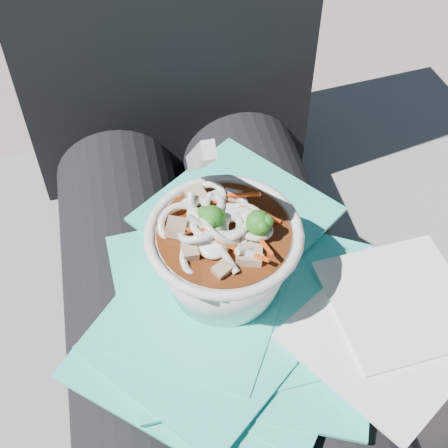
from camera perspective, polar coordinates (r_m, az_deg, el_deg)
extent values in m
cube|color=slate|center=(1.02, -2.47, -10.60)|extent=(1.05, 0.61, 0.48)
cylinder|color=black|center=(0.67, -7.93, -9.35)|extent=(0.15, 0.48, 0.15)
cylinder|color=black|center=(0.68, 5.65, -6.99)|extent=(0.15, 0.48, 0.15)
cube|color=#31CDBE|center=(0.59, 7.16, -7.35)|extent=(0.20, 0.22, 0.00)
cube|color=#31CDBE|center=(0.64, 0.10, -0.13)|extent=(0.17, 0.17, 0.00)
cube|color=#31CDBE|center=(0.56, -1.26, -10.91)|extent=(0.28, 0.28, 0.00)
cube|color=#31CDBE|center=(0.57, 4.29, -8.81)|extent=(0.25, 0.25, 0.00)
cube|color=#31CDBE|center=(0.55, 3.93, -11.74)|extent=(0.19, 0.19, 0.00)
cube|color=#31CDBE|center=(0.55, 6.79, -12.21)|extent=(0.16, 0.16, 0.00)
cube|color=#31CDBE|center=(0.58, 1.51, -7.02)|extent=(0.18, 0.21, 0.00)
cube|color=#31CDBE|center=(0.57, -1.05, -7.10)|extent=(0.18, 0.21, 0.00)
cube|color=#31CDBE|center=(0.64, 1.14, 0.89)|extent=(0.23, 0.23, 0.00)
cube|color=#31CDBE|center=(0.56, -0.95, -9.16)|extent=(0.25, 0.24, 0.00)
cube|color=#31CDBE|center=(0.57, -1.87, -7.53)|extent=(0.19, 0.19, 0.00)
cube|color=white|center=(0.56, 14.48, -9.99)|extent=(0.19, 0.19, 0.00)
cube|color=white|center=(0.58, 15.78, -6.74)|extent=(0.13, 0.13, 0.00)
torus|color=silver|center=(0.52, 0.00, -0.85)|extent=(0.14, 0.14, 0.01)
cylinder|color=#4A1E0A|center=(0.52, 0.00, -1.06)|extent=(0.11, 0.11, 0.01)
torus|color=silver|center=(0.52, 2.81, -0.43)|extent=(0.04, 0.04, 0.02)
torus|color=silver|center=(0.52, 0.49, -0.32)|extent=(0.04, 0.04, 0.03)
torus|color=silver|center=(0.52, 1.66, -0.28)|extent=(0.04, 0.04, 0.02)
torus|color=silver|center=(0.52, 1.58, -0.16)|extent=(0.06, 0.05, 0.02)
torus|color=silver|center=(0.53, -1.58, 1.60)|extent=(0.04, 0.04, 0.02)
torus|color=silver|center=(0.53, -3.10, 0.89)|extent=(0.04, 0.04, 0.03)
torus|color=silver|center=(0.52, -3.87, -0.18)|extent=(0.05, 0.05, 0.03)
torus|color=silver|center=(0.52, 0.06, -0.77)|extent=(0.04, 0.04, 0.02)
torus|color=silver|center=(0.51, -0.21, -0.28)|extent=(0.05, 0.06, 0.04)
torus|color=silver|center=(0.52, -0.88, -0.58)|extent=(0.05, 0.05, 0.03)
torus|color=silver|center=(0.54, -1.48, 2.26)|extent=(0.05, 0.05, 0.02)
torus|color=silver|center=(0.53, 0.18, 1.76)|extent=(0.04, 0.04, 0.01)
torus|color=silver|center=(0.51, -0.02, -0.01)|extent=(0.03, 0.04, 0.02)
torus|color=silver|center=(0.51, -2.21, -0.77)|extent=(0.05, 0.05, 0.03)
torus|color=silver|center=(0.51, 0.20, -0.11)|extent=(0.06, 0.06, 0.02)
torus|color=silver|center=(0.50, -1.76, -3.18)|extent=(0.06, 0.06, 0.03)
torus|color=silver|center=(0.51, 2.92, -1.65)|extent=(0.04, 0.03, 0.03)
cylinder|color=silver|center=(0.53, -3.08, 1.11)|extent=(0.01, 0.03, 0.02)
cylinder|color=silver|center=(0.52, -2.21, -0.11)|extent=(0.02, 0.02, 0.02)
cylinder|color=silver|center=(0.51, 2.20, -0.91)|extent=(0.03, 0.01, 0.01)
cylinder|color=silver|center=(0.50, 2.35, -2.72)|extent=(0.02, 0.02, 0.01)
cylinder|color=silver|center=(0.53, -0.42, 2.19)|extent=(0.02, 0.01, 0.02)
cylinder|color=silver|center=(0.49, 0.40, -3.33)|extent=(0.02, 0.03, 0.01)
cylinder|color=silver|center=(0.50, 2.19, -2.34)|extent=(0.02, 0.02, 0.02)
cylinder|color=#74A34F|center=(0.51, 3.10, -0.78)|extent=(0.01, 0.01, 0.01)
sphere|color=#185F15|center=(0.50, 3.16, 0.08)|extent=(0.02, 0.02, 0.02)
sphere|color=#185F15|center=(0.51, 2.93, 0.73)|extent=(0.01, 0.01, 0.01)
sphere|color=#185F15|center=(0.50, 3.96, 0.25)|extent=(0.01, 0.01, 0.01)
sphere|color=#185F15|center=(0.50, 3.52, -0.26)|extent=(0.01, 0.01, 0.01)
sphere|color=#185F15|center=(0.51, 3.48, 0.63)|extent=(0.01, 0.01, 0.01)
cylinder|color=#74A34F|center=(0.52, -1.13, -0.29)|extent=(0.01, 0.01, 0.01)
sphere|color=#185F15|center=(0.51, -1.15, 0.58)|extent=(0.02, 0.02, 0.02)
sphere|color=#185F15|center=(0.50, -1.22, 0.11)|extent=(0.01, 0.01, 0.01)
sphere|color=#185F15|center=(0.51, -1.77, 1.10)|extent=(0.01, 0.01, 0.01)
sphere|color=#185F15|center=(0.51, -1.86, 1.09)|extent=(0.01, 0.01, 0.01)
sphere|color=#185F15|center=(0.51, -0.42, 0.90)|extent=(0.01, 0.01, 0.01)
cube|color=#E24813|center=(0.50, 3.44, -1.56)|extent=(0.01, 0.04, 0.01)
cube|color=#E24813|center=(0.52, -2.14, 0.36)|extent=(0.02, 0.03, 0.01)
cube|color=#E24813|center=(0.53, 0.14, 1.83)|extent=(0.03, 0.03, 0.01)
cube|color=#E24813|center=(0.50, 2.53, -2.76)|extent=(0.02, 0.03, 0.02)
cube|color=#E24813|center=(0.53, 0.95, 2.65)|extent=(0.04, 0.02, 0.01)
cube|color=#E24813|center=(0.53, 3.58, 0.61)|extent=(0.03, 0.02, 0.01)
cube|color=#E24813|center=(0.51, -3.35, -0.56)|extent=(0.04, 0.02, 0.01)
cube|color=#E24813|center=(0.50, 0.46, -2.00)|extent=(0.04, 0.02, 0.02)
cube|color=#9C7458|center=(0.52, 3.32, -0.24)|extent=(0.02, 0.02, 0.01)
cube|color=#9C7458|center=(0.54, 0.77, 2.38)|extent=(0.02, 0.02, 0.01)
cube|color=#9C7458|center=(0.54, -2.55, 2.60)|extent=(0.02, 0.02, 0.01)
cube|color=#9C7458|center=(0.52, -4.40, -0.34)|extent=(0.02, 0.02, 0.02)
cube|color=#9C7458|center=(0.50, -3.14, -2.54)|extent=(0.01, 0.01, 0.01)
cube|color=#9C7458|center=(0.49, -0.14, -4.17)|extent=(0.02, 0.02, 0.01)
cube|color=#9C7458|center=(0.50, 2.29, -3.00)|extent=(0.03, 0.03, 0.02)
ellipsoid|color=white|center=(0.51, -1.14, -1.50)|extent=(0.03, 0.04, 0.01)
cube|color=white|center=(0.50, -2.23, 6.10)|extent=(0.01, 0.10, 0.11)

